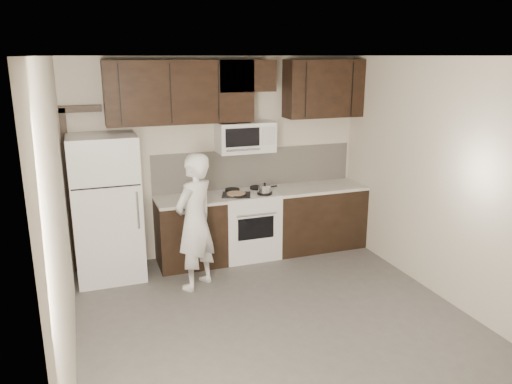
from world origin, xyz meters
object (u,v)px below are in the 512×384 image
microwave (245,137)px  person (195,222)px  stove (248,224)px  refrigerator (107,208)px

microwave → person: size_ratio=0.46×
stove → person: size_ratio=0.57×
refrigerator → person: (0.95, -0.66, -0.08)m
stove → person: 1.20m
refrigerator → person: bearing=-34.7°
microwave → refrigerator: microwave is taller
refrigerator → person: size_ratio=1.10×
stove → refrigerator: bearing=-178.5°
stove → microwave: (-0.00, 0.12, 1.19)m
stove → refrigerator: refrigerator is taller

